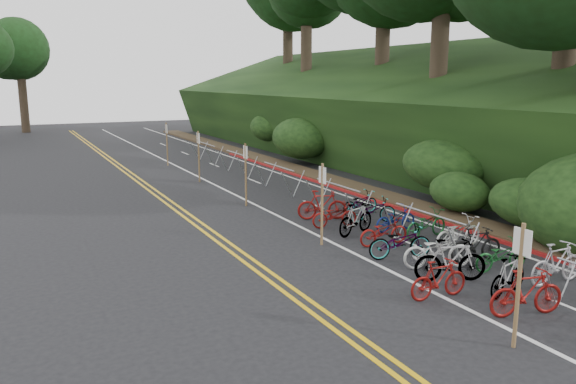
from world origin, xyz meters
name	(u,v)px	position (x,y,z in m)	size (l,w,h in m)	color
ground	(411,306)	(0.00, 0.00, 0.00)	(120.00, 120.00, 0.00)	black
road_markings	(256,210)	(0.63, 10.10, 0.00)	(7.47, 80.00, 0.01)	gold
red_curb	(342,189)	(5.70, 12.00, 0.05)	(0.25, 28.00, 0.10)	maroon
embankment	(382,119)	(12.96, 19.04, 2.57)	(14.30, 48.14, 9.11)	black
bike_racks_rest	(279,173)	(3.00, 13.00, 0.85)	(1.14, 23.00, 1.17)	gray
signpost_near	(519,278)	(0.48, -2.42, 1.38)	(0.08, 0.40, 2.41)	brown
signposts_rest	(220,161)	(0.60, 14.00, 1.43)	(0.08, 18.40, 2.50)	brown
bike_front	(439,279)	(0.84, 0.08, 0.46)	(1.54, 0.44, 0.93)	maroon
bike_valet	(437,240)	(2.94, 2.52, 0.48)	(3.28, 12.51, 1.10)	slate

